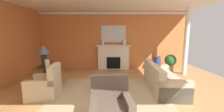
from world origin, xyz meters
The scene contains 20 objects.
ground_plane centered at (0.00, 0.00, 0.00)m, with size 9.51×9.51×0.00m, color tan.
wall_fireplace centered at (0.00, 3.41, 1.48)m, with size 7.92×0.12×2.96m, color #CC723D.
crown_moulding centered at (0.00, 3.33, 2.88)m, with size 7.92×0.08×0.12m, color white.
area_rug centered at (-0.02, 0.18, 0.01)m, with size 3.35×2.57×0.01m, color tan.
fireplace centered at (0.13, 3.20, 0.59)m, with size 1.80×0.35×1.25m.
mantel_mirror centered at (0.13, 3.32, 1.83)m, with size 1.26×0.04×0.85m, color silver.
sofa centered at (1.71, 0.42, 0.30)m, with size 1.00×2.14×0.85m.
armchair_near_window centered at (-1.87, -0.16, 0.31)m, with size 0.88×0.88×0.95m.
armchair_facing_fireplace centered at (0.03, -1.43, 0.31)m, with size 0.88×0.88×0.95m.
coffee_table centered at (-0.02, 0.18, 0.34)m, with size 1.00×1.00×0.45m.
side_table centered at (-2.25, 0.65, 0.40)m, with size 0.56×0.56×0.70m.
table_lamp centered at (-2.25, 0.65, 1.22)m, with size 0.44×0.44×0.75m.
vase_tall_corner centered at (2.33, 2.90, 0.35)m, with size 0.34×0.34×0.71m, color navy.
vase_on_side_table centered at (-2.10, 0.53, 0.84)m, with size 0.14×0.14×0.28m, color beige.
vase_mantel_right centered at (0.68, 3.15, 1.39)m, with size 0.19×0.19×0.28m, color beige.
vase_mantel_left centered at (-0.42, 3.15, 1.38)m, with size 0.13×0.13×0.25m, color beige.
book_red_cover centered at (-0.08, 0.02, 0.48)m, with size 0.22×0.17×0.06m, color maroon.
book_art_folio centered at (-0.05, 0.02, 0.53)m, with size 0.22×0.17×0.04m, color maroon.
potted_plant centered at (2.93, 2.75, 0.49)m, with size 0.56×0.56×0.83m.
column_white centered at (3.35, 2.22, 1.48)m, with size 0.20×0.20×2.96m, color white.
Camera 1 is at (0.06, -4.07, 1.80)m, focal length 22.68 mm.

